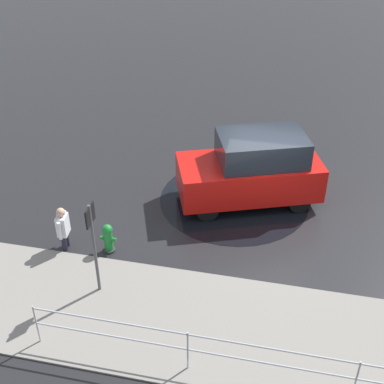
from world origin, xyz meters
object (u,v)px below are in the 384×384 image
pedestrian (63,226)px  sign_post (93,237)px  fire_hydrant (108,238)px  moving_hatchback (252,170)px

pedestrian → sign_post: size_ratio=0.51×
pedestrian → sign_post: sign_post is taller
pedestrian → fire_hydrant: bearing=-173.8°
pedestrian → sign_post: (-1.37, 1.26, 0.90)m
pedestrian → sign_post: 2.06m
fire_hydrant → sign_post: bearing=100.6°
moving_hatchback → pedestrian: size_ratio=3.48×
moving_hatchback → sign_post: (2.94, 4.35, 0.55)m
moving_hatchback → sign_post: sign_post is taller
fire_hydrant → pedestrian: pedestrian is taller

